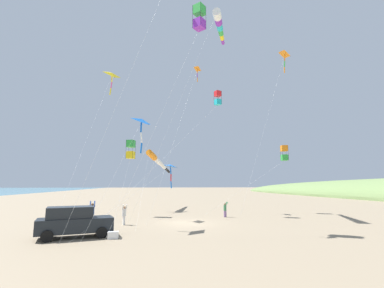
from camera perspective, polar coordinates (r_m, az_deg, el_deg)
ground_plane at (r=23.97m, az=-0.99°, el=-16.10°), size 600.00×600.00×0.00m
parked_car at (r=18.81m, az=-23.37°, el=-14.60°), size 4.63×2.90×1.85m
cooler_box at (r=17.77m, az=-16.11°, el=-17.76°), size 0.62×0.42×0.42m
person_adult_flyer at (r=24.24m, az=-20.11°, el=-13.09°), size 0.48×0.59×1.86m
person_child_green_jacket at (r=23.29m, az=-13.95°, el=-13.88°), size 0.46×0.55×1.62m
person_child_grey_jacket at (r=28.11m, az=6.91°, el=-13.25°), size 0.47×0.37×1.48m
kite_delta_purple_drifting at (r=36.41m, az=1.18°, el=15.26°), size 6.65×11.25×18.23m
kite_windsock_black_fish_shape at (r=35.11m, az=5.68°, el=23.51°), size 11.30×9.26×22.17m
kite_delta_yellow_midlevel at (r=40.41m, az=-16.28°, el=13.65°), size 3.05×16.05×18.84m
kite_box_striped_overhead at (r=24.66m, az=1.52°, el=24.87°), size 6.81×3.59×17.76m
kite_box_teal_far_right at (r=34.24m, az=18.66°, el=-1.79°), size 10.14×0.90×7.81m
kite_box_long_streamer_left at (r=29.85m, az=-12.64°, el=-1.10°), size 1.48×5.28×7.89m
kite_delta_magenta_far_left at (r=25.40m, az=-4.48°, el=-4.70°), size 7.00×9.47×5.11m
kite_box_long_streamer_right at (r=31.27m, az=5.37°, el=9.51°), size 11.91×9.05×13.62m
kite_delta_orange_high_right at (r=43.19m, az=18.80°, el=17.24°), size 10.09×6.27×22.13m
kite_delta_green_low_center at (r=21.38m, az=-10.42°, el=4.61°), size 4.03×5.79×8.42m
kite_windsock_rainbow_low_near at (r=37.52m, az=-7.33°, el=-3.35°), size 4.32×21.78×7.64m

